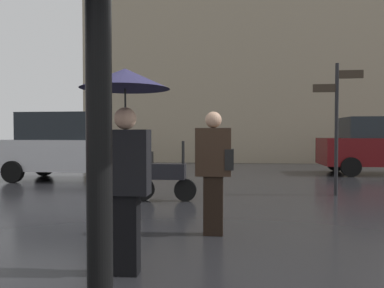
{
  "coord_description": "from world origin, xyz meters",
  "views": [
    {
      "loc": [
        0.18,
        -2.44,
        1.38
      ],
      "look_at": [
        -0.71,
        5.11,
        1.17
      ],
      "focal_mm": 34.1,
      "sensor_mm": 36.0,
      "label": 1
    }
  ],
  "objects_px": {
    "pedestrian_with_umbrella": "(125,121)",
    "parked_car_right": "(71,146)",
    "pedestrian_with_bag": "(214,165)",
    "street_signpost": "(337,115)",
    "parked_car_left": "(383,145)",
    "parked_scooter": "(162,174)"
  },
  "relations": [
    {
      "from": "pedestrian_with_bag",
      "to": "parked_scooter",
      "type": "bearing_deg",
      "value": -52.62
    },
    {
      "from": "pedestrian_with_umbrella",
      "to": "pedestrian_with_bag",
      "type": "xyz_separation_m",
      "value": [
        0.79,
        1.5,
        -0.55
      ]
    },
    {
      "from": "pedestrian_with_umbrella",
      "to": "parked_car_left",
      "type": "height_order",
      "value": "pedestrian_with_umbrella"
    },
    {
      "from": "street_signpost",
      "to": "parked_car_right",
      "type": "bearing_deg",
      "value": 164.77
    },
    {
      "from": "pedestrian_with_umbrella",
      "to": "parked_scooter",
      "type": "height_order",
      "value": "pedestrian_with_umbrella"
    },
    {
      "from": "pedestrian_with_bag",
      "to": "parked_car_left",
      "type": "xyz_separation_m",
      "value": [
        5.27,
        8.08,
        0.03
      ]
    },
    {
      "from": "parked_scooter",
      "to": "pedestrian_with_bag",
      "type": "bearing_deg",
      "value": -75.22
    },
    {
      "from": "parked_car_left",
      "to": "street_signpost",
      "type": "relative_size",
      "value": 1.41
    },
    {
      "from": "pedestrian_with_umbrella",
      "to": "parked_car_right",
      "type": "height_order",
      "value": "pedestrian_with_umbrella"
    },
    {
      "from": "pedestrian_with_umbrella",
      "to": "parked_scooter",
      "type": "relative_size",
      "value": 1.51
    },
    {
      "from": "pedestrian_with_umbrella",
      "to": "parked_car_left",
      "type": "distance_m",
      "value": 11.34
    },
    {
      "from": "parked_scooter",
      "to": "parked_car_left",
      "type": "height_order",
      "value": "parked_car_left"
    },
    {
      "from": "parked_scooter",
      "to": "street_signpost",
      "type": "relative_size",
      "value": 0.45
    },
    {
      "from": "parked_scooter",
      "to": "parked_car_right",
      "type": "xyz_separation_m",
      "value": [
        -3.42,
        3.07,
        0.45
      ]
    },
    {
      "from": "pedestrian_with_bag",
      "to": "street_signpost",
      "type": "distance_m",
      "value": 4.43
    },
    {
      "from": "pedestrian_with_bag",
      "to": "pedestrian_with_umbrella",
      "type": "bearing_deg",
      "value": 72.91
    },
    {
      "from": "pedestrian_with_bag",
      "to": "street_signpost",
      "type": "xyz_separation_m",
      "value": [
        2.54,
        3.53,
        0.84
      ]
    },
    {
      "from": "parked_scooter",
      "to": "parked_car_left",
      "type": "bearing_deg",
      "value": 29.24
    },
    {
      "from": "pedestrian_with_umbrella",
      "to": "parked_scooter",
      "type": "distance_m",
      "value": 4.04
    },
    {
      "from": "parked_car_left",
      "to": "street_signpost",
      "type": "height_order",
      "value": "street_signpost"
    },
    {
      "from": "parked_scooter",
      "to": "street_signpost",
      "type": "bearing_deg",
      "value": 4.64
    },
    {
      "from": "pedestrian_with_umbrella",
      "to": "parked_car_right",
      "type": "xyz_separation_m",
      "value": [
        -3.84,
        6.97,
        -0.51
      ]
    }
  ]
}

